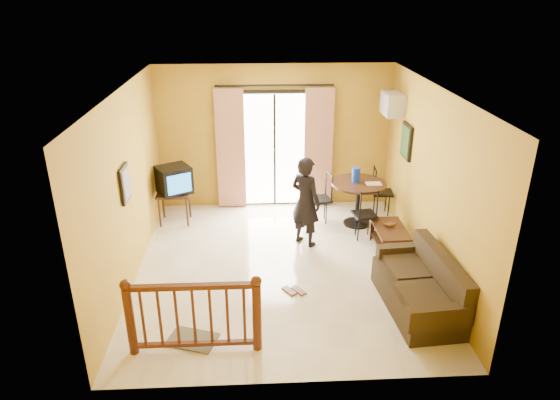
{
  "coord_description": "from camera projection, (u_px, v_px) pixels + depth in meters",
  "views": [
    {
      "loc": [
        -0.38,
        -6.82,
        4.13
      ],
      "look_at": [
        -0.01,
        0.2,
        1.08
      ],
      "focal_mm": 32.0,
      "sensor_mm": 36.0,
      "label": 1
    }
  ],
  "objects": [
    {
      "name": "standing_person",
      "position": [
        306.0,
        202.0,
        8.34
      ],
      "size": [
        0.67,
        0.66,
        1.56
      ],
      "primitive_type": "imported",
      "rotation": [
        0.0,
        0.0,
        2.39
      ],
      "color": "black",
      "rests_on": "ground"
    },
    {
      "name": "air_conditioner",
      "position": [
        392.0,
        104.0,
        8.94
      ],
      "size": [
        0.31,
        0.6,
        0.4
      ],
      "color": "silver",
      "rests_on": "room_shell"
    },
    {
      "name": "sandals",
      "position": [
        294.0,
        291.0,
        7.27
      ],
      "size": [
        0.36,
        0.26,
        0.03
      ],
      "color": "brown",
      "rests_on": "ground"
    },
    {
      "name": "water_jug",
      "position": [
        356.0,
        175.0,
        8.99
      ],
      "size": [
        0.15,
        0.15,
        0.27
      ],
      "primitive_type": "cylinder",
      "color": "#1532C7",
      "rests_on": "dining_table"
    },
    {
      "name": "dining_chairs",
      "position": [
        354.0,
        224.0,
        9.35
      ],
      "size": [
        1.7,
        1.42,
        0.95
      ],
      "color": "black",
      "rests_on": "ground"
    },
    {
      "name": "ground",
      "position": [
        281.0,
        267.0,
        7.91
      ],
      "size": [
        5.0,
        5.0,
        0.0
      ],
      "primitive_type": "plane",
      "color": "beige",
      "rests_on": "ground"
    },
    {
      "name": "bowl",
      "position": [
        389.0,
        224.0,
        8.37
      ],
      "size": [
        0.2,
        0.2,
        0.06
      ],
      "primitive_type": "imported",
      "rotation": [
        0.0,
        0.0,
        0.0
      ],
      "color": "brown",
      "rests_on": "coffee_table"
    },
    {
      "name": "dining_table",
      "position": [
        358.0,
        191.0,
        9.08
      ],
      "size": [
        1.0,
        1.0,
        0.83
      ],
      "color": "black",
      "rests_on": "ground"
    },
    {
      "name": "picture_left",
      "position": [
        125.0,
        184.0,
        7.01
      ],
      "size": [
        0.05,
        0.42,
        0.52
      ],
      "color": "black",
      "rests_on": "room_shell"
    },
    {
      "name": "sofa",
      "position": [
        422.0,
        289.0,
        6.8
      ],
      "size": [
        0.92,
        1.78,
        0.82
      ],
      "rotation": [
        0.0,
        0.0,
        0.08
      ],
      "color": "#2F2312",
      "rests_on": "ground"
    },
    {
      "name": "stair_balustrade",
      "position": [
        193.0,
        312.0,
        5.89
      ],
      "size": [
        1.63,
        0.13,
        1.04
      ],
      "color": "#471E0F",
      "rests_on": "ground"
    },
    {
      "name": "television",
      "position": [
        174.0,
        180.0,
        9.09
      ],
      "size": [
        0.73,
        0.71,
        0.5
      ],
      "rotation": [
        0.0,
        0.0,
        0.52
      ],
      "color": "black",
      "rests_on": "tv_table"
    },
    {
      "name": "serving_tray",
      "position": [
        373.0,
        184.0,
        8.93
      ],
      "size": [
        0.28,
        0.19,
        0.02
      ],
      "primitive_type": "cube",
      "rotation": [
        0.0,
        0.0,
        0.02
      ],
      "color": "beige",
      "rests_on": "dining_table"
    },
    {
      "name": "room_shell",
      "position": [
        282.0,
        166.0,
        7.23
      ],
      "size": [
        5.0,
        5.0,
        5.0
      ],
      "color": "white",
      "rests_on": "ground"
    },
    {
      "name": "botanical_print",
      "position": [
        406.0,
        141.0,
        8.55
      ],
      "size": [
        0.05,
        0.5,
        0.6
      ],
      "color": "black",
      "rests_on": "room_shell"
    },
    {
      "name": "coffee_table",
      "position": [
        390.0,
        235.0,
        8.36
      ],
      "size": [
        0.49,
        0.89,
        0.39
      ],
      "color": "black",
      "rests_on": "ground"
    },
    {
      "name": "doormat",
      "position": [
        192.0,
        339.0,
        6.28
      ],
      "size": [
        0.7,
        0.57,
        0.02
      ],
      "primitive_type": "cube",
      "rotation": [
        0.0,
        0.0,
        -0.33
      ],
      "color": "#585446",
      "rests_on": "ground"
    },
    {
      "name": "balcony_door",
      "position": [
        275.0,
        149.0,
        9.67
      ],
      "size": [
        2.25,
        0.14,
        2.46
      ],
      "color": "black",
      "rests_on": "ground"
    },
    {
      "name": "tv_table",
      "position": [
        174.0,
        196.0,
        9.22
      ],
      "size": [
        0.6,
        0.5,
        0.6
      ],
      "color": "black",
      "rests_on": "ground"
    }
  ]
}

